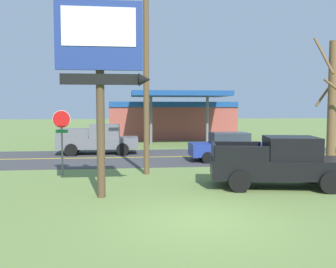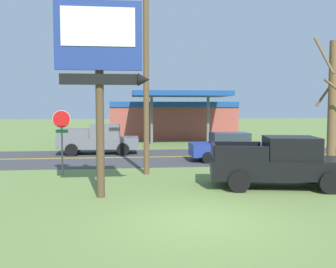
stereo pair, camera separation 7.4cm
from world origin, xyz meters
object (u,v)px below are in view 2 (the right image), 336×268
at_px(motel_sign, 101,58).
at_px(utility_pole, 146,64).
at_px(pickup_grey_on_road, 100,140).
at_px(bare_tree, 332,104).
at_px(stop_sign, 62,131).
at_px(pickup_black_parked_on_lawn, 280,163).
at_px(car_blue_near_lane, 227,147).
at_px(gas_station, 172,119).

bearing_deg(motel_sign, utility_pole, 68.39).
relative_size(utility_pole, pickup_grey_on_road, 1.83).
bearing_deg(bare_tree, stop_sign, 177.36).
xyz_separation_m(stop_sign, pickup_black_parked_on_lawn, (8.81, -3.63, -1.06)).
height_order(stop_sign, bare_tree, bare_tree).
height_order(stop_sign, utility_pole, utility_pole).
relative_size(motel_sign, bare_tree, 1.07).
bearing_deg(motel_sign, car_blue_near_lane, 50.93).
relative_size(stop_sign, bare_tree, 0.46).
height_order(stop_sign, pickup_black_parked_on_lawn, stop_sign).
height_order(bare_tree, pickup_black_parked_on_lawn, bare_tree).
xyz_separation_m(motel_sign, utility_pole, (1.73, 4.37, 0.31)).
relative_size(motel_sign, utility_pole, 0.72).
height_order(pickup_grey_on_road, car_blue_near_lane, pickup_grey_on_road).
relative_size(utility_pole, car_blue_near_lane, 2.26).
distance_m(stop_sign, bare_tree, 12.69).
bearing_deg(stop_sign, motel_sign, -65.49).
distance_m(motel_sign, bare_tree, 11.36).
xyz_separation_m(utility_pole, car_blue_near_lane, (4.85, 3.74, -4.20)).
relative_size(gas_station, pickup_black_parked_on_lawn, 2.19).
height_order(gas_station, pickup_grey_on_road, gas_station).
height_order(motel_sign, gas_station, motel_sign).
distance_m(bare_tree, pickup_grey_on_road, 14.23).
bearing_deg(bare_tree, utility_pole, 177.80).
height_order(utility_pole, gas_station, utility_pole).
relative_size(stop_sign, pickup_grey_on_road, 0.57).
relative_size(pickup_black_parked_on_lawn, car_blue_near_lane, 1.30).
distance_m(pickup_black_parked_on_lawn, car_blue_near_lane, 7.13).
height_order(stop_sign, car_blue_near_lane, stop_sign).
bearing_deg(utility_pole, stop_sign, 176.35).
distance_m(stop_sign, gas_station, 20.76).
xyz_separation_m(motel_sign, gas_station, (5.29, 24.01, -2.79)).
relative_size(bare_tree, gas_station, 0.53).
bearing_deg(stop_sign, car_blue_near_lane, 21.93).
bearing_deg(gas_station, pickup_grey_on_road, -117.71).
xyz_separation_m(pickup_black_parked_on_lawn, pickup_grey_on_road, (-7.67, 11.13, 0.00)).
bearing_deg(pickup_grey_on_road, car_blue_near_lane, -27.92).
bearing_deg(utility_pole, car_blue_near_lane, 37.63).
relative_size(bare_tree, pickup_black_parked_on_lawn, 1.17).
xyz_separation_m(motel_sign, car_blue_near_lane, (6.58, 8.11, -3.90)).
bearing_deg(bare_tree, gas_station, 104.67).
bearing_deg(pickup_grey_on_road, utility_pole, -70.81).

